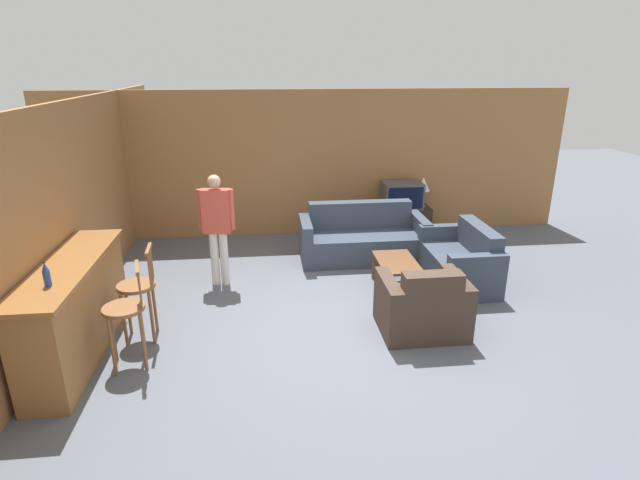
{
  "coord_description": "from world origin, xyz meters",
  "views": [
    {
      "loc": [
        -0.87,
        -5.26,
        3.03
      ],
      "look_at": [
        -0.18,
        0.81,
        0.85
      ],
      "focal_mm": 28.0,
      "sensor_mm": 36.0,
      "label": 1
    }
  ],
  "objects": [
    {
      "name": "bar_chair_near",
      "position": [
        -2.33,
        -0.51,
        0.6
      ],
      "size": [
        0.51,
        0.51,
        1.11
      ],
      "color": "brown",
      "rests_on": "ground_plane"
    },
    {
      "name": "armchair_near",
      "position": [
        0.92,
        -0.18,
        0.32
      ],
      "size": [
        0.98,
        0.81,
        0.86
      ],
      "color": "#423328",
      "rests_on": "ground_plane"
    },
    {
      "name": "person_by_window",
      "position": [
        -1.55,
        1.47,
        0.91
      ],
      "size": [
        0.5,
        0.2,
        1.6
      ],
      "color": "silver",
      "rests_on": "ground_plane"
    },
    {
      "name": "bar_chair_mid",
      "position": [
        -2.33,
        0.03,
        0.6
      ],
      "size": [
        0.46,
        0.46,
        1.11
      ],
      "color": "brown",
      "rests_on": "ground_plane"
    },
    {
      "name": "wall_back",
      "position": [
        0.0,
        3.66,
        1.3
      ],
      "size": [
        9.4,
        0.08,
        2.6
      ],
      "color": "#9E6B3D",
      "rests_on": "ground_plane"
    },
    {
      "name": "tv_unit",
      "position": [
        1.59,
        3.28,
        0.27
      ],
      "size": [
        1.05,
        0.47,
        0.54
      ],
      "color": "#2D2319",
      "rests_on": "ground_plane"
    },
    {
      "name": "loveseat_right",
      "position": [
        1.9,
        1.15,
        0.31
      ],
      "size": [
        0.79,
        1.43,
        0.85
      ],
      "color": "#384251",
      "rests_on": "ground_plane"
    },
    {
      "name": "wall_left",
      "position": [
        -3.27,
        1.33,
        1.3
      ],
      "size": [
        0.08,
        8.66,
        2.6
      ],
      "color": "#9E6B3D",
      "rests_on": "ground_plane"
    },
    {
      "name": "couch_far",
      "position": [
        0.67,
        2.24,
        0.32
      ],
      "size": [
        2.01,
        0.86,
        0.88
      ],
      "color": "#384251",
      "rests_on": "ground_plane"
    },
    {
      "name": "bar_counter",
      "position": [
        -2.94,
        -0.22,
        0.54
      ],
      "size": [
        0.55,
        2.22,
        1.07
      ],
      "color": "brown",
      "rests_on": "ground_plane"
    },
    {
      "name": "coffee_table",
      "position": [
        0.91,
        1.0,
        0.36
      ],
      "size": [
        0.53,
        0.88,
        0.43
      ],
      "color": "brown",
      "rests_on": "ground_plane"
    },
    {
      "name": "tv",
      "position": [
        1.59,
        3.28,
        0.77
      ],
      "size": [
        0.7,
        0.51,
        0.46
      ],
      "color": "#4C4C4C",
      "rests_on": "tv_unit"
    },
    {
      "name": "table_lamp",
      "position": [
        1.97,
        3.28,
        0.94
      ],
      "size": [
        0.24,
        0.24,
        0.54
      ],
      "color": "brown",
      "rests_on": "tv_unit"
    },
    {
      "name": "ground_plane",
      "position": [
        0.0,
        0.0,
        0.0
      ],
      "size": [
        24.0,
        24.0,
        0.0
      ],
      "primitive_type": "plane",
      "color": "#565B66"
    },
    {
      "name": "bottle",
      "position": [
        -2.91,
        -0.78,
        1.18
      ],
      "size": [
        0.06,
        0.06,
        0.25
      ],
      "color": "#234293",
      "rests_on": "bar_counter"
    }
  ]
}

